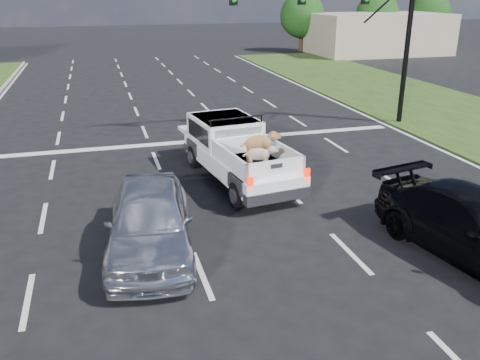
# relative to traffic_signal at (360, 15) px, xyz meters

# --- Properties ---
(ground) EXTENTS (160.00, 160.00, 0.00)m
(ground) POSITION_rel_traffic_signal_xyz_m (-7.20, -10.50, -4.73)
(ground) COLOR black
(ground) RESTS_ON ground
(road_markings) EXTENTS (17.75, 60.00, 0.01)m
(road_markings) POSITION_rel_traffic_signal_xyz_m (-7.20, -3.94, -4.72)
(road_markings) COLOR silver
(road_markings) RESTS_ON ground
(traffic_signal) EXTENTS (9.11, 0.31, 7.00)m
(traffic_signal) POSITION_rel_traffic_signal_xyz_m (0.00, 0.00, 0.00)
(traffic_signal) COLOR black
(traffic_signal) RESTS_ON ground
(building_right) EXTENTS (12.00, 7.00, 3.60)m
(building_right) POSITION_rel_traffic_signal_xyz_m (14.80, 23.50, -2.93)
(building_right) COLOR tan
(building_right) RESTS_ON ground
(tree_far_d) EXTENTS (4.20, 4.20, 5.40)m
(tree_far_d) POSITION_rel_traffic_signal_xyz_m (8.80, 27.50, -1.44)
(tree_far_d) COLOR #332114
(tree_far_d) RESTS_ON ground
(tree_far_e) EXTENTS (4.20, 4.20, 5.40)m
(tree_far_e) POSITION_rel_traffic_signal_xyz_m (16.80, 27.50, -1.44)
(tree_far_e) COLOR #332114
(tree_far_e) RESTS_ON ground
(tree_far_f) EXTENTS (4.20, 4.20, 5.40)m
(tree_far_f) POSITION_rel_traffic_signal_xyz_m (22.80, 27.50, -1.44)
(tree_far_f) COLOR #332114
(tree_far_f) RESTS_ON ground
(pickup_truck) EXTENTS (2.63, 5.59, 2.02)m
(pickup_truck) POSITION_rel_traffic_signal_xyz_m (-6.67, -5.05, -3.79)
(pickup_truck) COLOR black
(pickup_truck) RESTS_ON ground
(silver_sedan) EXTENTS (2.44, 4.87, 1.59)m
(silver_sedan) POSITION_rel_traffic_signal_xyz_m (-9.87, -9.17, -3.93)
(silver_sedan) COLOR silver
(silver_sedan) RESTS_ON ground
(black_coupe) EXTENTS (3.09, 5.49, 1.50)m
(black_coupe) POSITION_rel_traffic_signal_xyz_m (-2.84, -11.42, -3.98)
(black_coupe) COLOR black
(black_coupe) RESTS_ON ground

